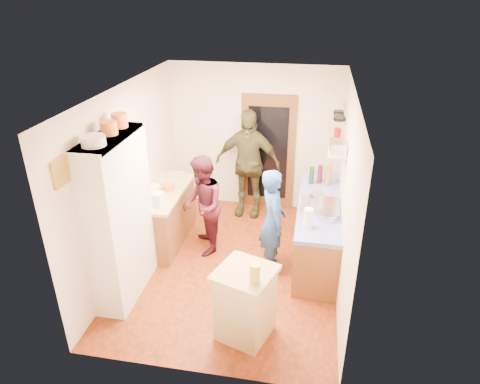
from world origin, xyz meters
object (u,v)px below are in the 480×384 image
(right_counter_base, at_px, (317,230))
(hutch_body, at_px, (120,219))
(person_hob, at_px, (275,222))
(person_back, at_px, (248,164))
(person_left, at_px, (204,205))
(island_base, at_px, (245,305))

(right_counter_base, bearing_deg, hutch_body, -152.53)
(person_hob, distance_m, person_back, 1.72)
(person_left, bearing_deg, island_base, 9.92)
(person_hob, xyz_separation_m, person_left, (-1.11, 0.32, 0.00))
(island_base, bearing_deg, right_counter_base, 66.66)
(right_counter_base, xyz_separation_m, person_left, (-1.71, -0.15, 0.36))
(person_hob, height_order, person_left, person_left)
(hutch_body, xyz_separation_m, right_counter_base, (2.50, 1.30, -0.68))
(right_counter_base, xyz_separation_m, person_hob, (-0.60, -0.46, 0.36))
(island_base, relative_size, person_back, 0.45)
(person_hob, xyz_separation_m, person_back, (-0.64, 1.59, 0.19))
(person_left, xyz_separation_m, person_back, (0.46, 1.27, 0.19))
(hutch_body, height_order, right_counter_base, hutch_body)
(right_counter_base, relative_size, person_hob, 1.42)
(hutch_body, bearing_deg, person_hob, 23.81)
(island_base, distance_m, person_left, 1.96)
(hutch_body, xyz_separation_m, person_hob, (1.90, 0.84, -0.32))
(island_base, distance_m, person_hob, 1.43)
(hutch_body, distance_m, person_hob, 2.10)
(person_left, bearing_deg, right_counter_base, 76.41)
(right_counter_base, height_order, person_left, person_left)
(person_back, bearing_deg, person_hob, -64.65)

